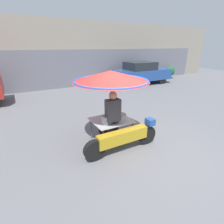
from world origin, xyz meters
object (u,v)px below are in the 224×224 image
object	(u,v)px
vendor_person	(113,117)
parked_car	(142,73)
vendor_motorcycle_cart	(113,87)
potted_plant	(170,71)

from	to	relation	value
vendor_person	parked_car	xyz separation A→B (m)	(6.01, 6.36, -0.07)
vendor_motorcycle_cart	parked_car	xyz separation A→B (m)	(5.91, 6.16, -0.82)
parked_car	potted_plant	world-z (taller)	parked_car
potted_plant	vendor_motorcycle_cart	bearing A→B (deg)	-144.18
potted_plant	vendor_person	bearing A→B (deg)	-143.70
vendor_person	parked_car	bearing A→B (deg)	46.61
parked_car	vendor_person	bearing A→B (deg)	-133.39
vendor_person	parked_car	size ratio (longest dim) A/B	0.38
vendor_person	potted_plant	bearing A→B (deg)	36.30
vendor_person	potted_plant	distance (m)	11.93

